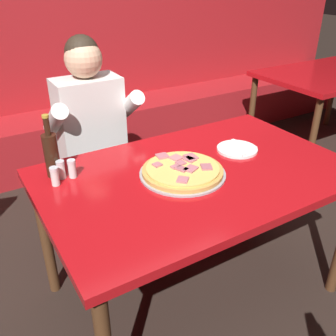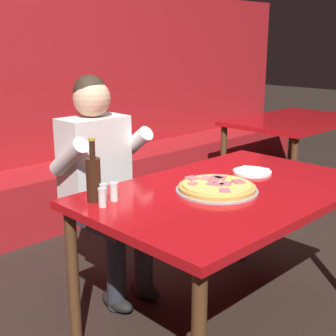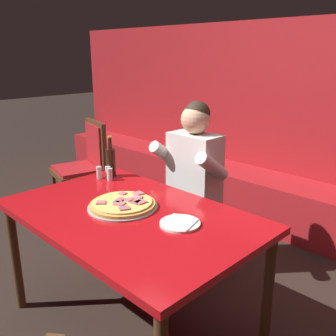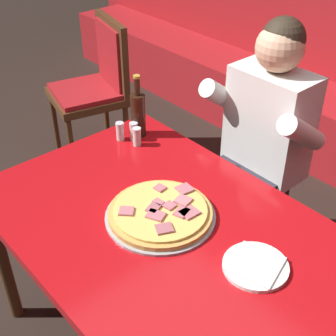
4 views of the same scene
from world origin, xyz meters
The scene contains 12 objects.
ground_plane centered at (0.00, 0.00, 0.00)m, with size 24.00×24.00×0.00m, color black.
booth_wall_panel centered at (0.00, 2.18, 0.95)m, with size 6.80×0.16×1.90m, color #A3191E.
booth_bench centered at (0.00, 1.86, 0.23)m, with size 6.46×0.48×0.46m, color #A3191E.
main_dining_table centered at (0.00, 0.00, 0.68)m, with size 1.44×0.92×0.75m.
pizza centered at (-0.08, 0.01, 0.77)m, with size 0.40×0.40×0.05m.
plate_white_paper centered at (0.31, 0.08, 0.76)m, with size 0.21×0.21×0.02m.
beer_bottle centered at (-0.58, 0.31, 0.86)m, with size 0.07×0.07×0.29m.
shaker_parmesan centered at (-0.56, 0.27, 0.79)m, with size 0.04×0.04×0.09m.
shaker_red_pepper_flakes centered at (-0.52, 0.25, 0.79)m, with size 0.04×0.04×0.09m.
shaker_oregano centered at (-0.60, 0.22, 0.79)m, with size 0.04×0.04×0.09m.
diner_seated_blue_shirt centered at (-0.22, 0.72, 0.71)m, with size 0.53×0.53×1.27m.
dining_chair_far_right centered at (-1.52, 0.69, 0.58)m, with size 0.53×0.53×0.98m.
Camera 3 is at (1.49, -1.20, 1.60)m, focal length 40.00 mm.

